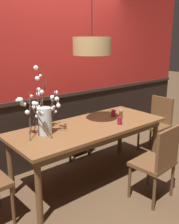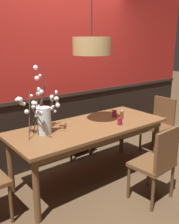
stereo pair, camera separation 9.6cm
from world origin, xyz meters
The scene contains 11 objects.
ground_plane centered at (0.00, 0.00, 0.00)m, with size 24.00×24.00×0.00m, color brown.
back_wall centered at (0.00, 0.78, 1.32)m, with size 5.63×0.14×2.64m.
dining_table centered at (0.00, 0.00, 0.69)m, with size 2.08×0.86×0.77m.
chair_head_east_end centered at (1.50, 0.01, 0.51)m, with size 0.42×0.43×0.92m.
chair_near_side_right centered at (0.31, -0.85, 0.51)m, with size 0.48×0.43×0.91m.
chair_far_side_right centered at (0.28, 0.82, 0.51)m, with size 0.47×0.41×0.91m.
vase_with_blossoms centered at (-0.60, 0.10, 0.99)m, with size 0.51×0.43×0.78m.
candle_holder_nearer_center centered at (0.51, 0.07, 0.82)m, with size 0.07×0.07×0.10m.
candle_holder_nearer_edge centered at (0.33, -0.22, 0.82)m, with size 0.07×0.07×0.09m.
condiment_bottle centered at (0.54, -0.04, 0.83)m, with size 0.05×0.05×0.12m.
pendant_lamp centered at (0.00, -0.04, 1.76)m, with size 0.45×0.45×0.99m.
Camera 2 is at (-1.92, -2.44, 1.82)m, focal length 40.94 mm.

